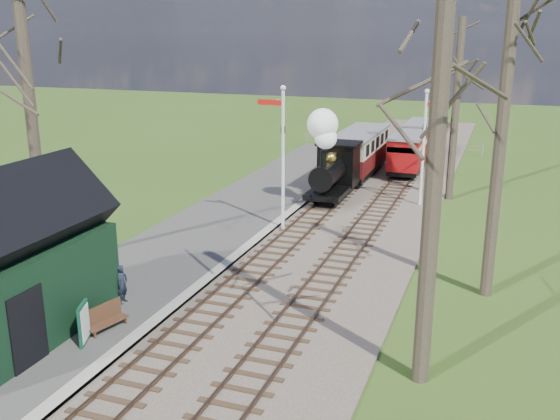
% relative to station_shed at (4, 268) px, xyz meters
% --- Properties ---
extents(distant_hills, '(114.40, 48.00, 22.02)m').
position_rel_station_shed_xyz_m(distant_hills, '(5.70, 60.38, -18.47)').
color(distant_hills, '#385B23').
rests_on(distant_hills, ground).
extents(ballast_bed, '(8.00, 60.00, 0.10)m').
position_rel_station_shed_xyz_m(ballast_bed, '(5.60, 18.00, -2.22)').
color(ballast_bed, brown).
rests_on(ballast_bed, ground).
extents(track_near, '(1.60, 60.00, 0.15)m').
position_rel_station_shed_xyz_m(track_near, '(4.30, 18.00, -2.17)').
color(track_near, brown).
rests_on(track_near, ground).
extents(track_far, '(1.60, 60.00, 0.15)m').
position_rel_station_shed_xyz_m(track_far, '(6.90, 18.00, -2.17)').
color(track_far, brown).
rests_on(track_far, ground).
extents(platform, '(5.00, 44.00, 0.20)m').
position_rel_station_shed_xyz_m(platform, '(0.80, 10.00, -2.17)').
color(platform, '#474442').
rests_on(platform, ground).
extents(coping_strip, '(0.40, 44.00, 0.21)m').
position_rel_station_shed_xyz_m(coping_strip, '(3.10, 10.00, -2.16)').
color(coping_strip, '#B2AD9E').
rests_on(coping_strip, ground).
extents(station_shed, '(3.25, 6.30, 4.78)m').
position_rel_station_shed_xyz_m(station_shed, '(0.00, 0.00, 0.00)').
color(station_shed, black).
rests_on(station_shed, platform).
extents(semaphore_near, '(1.22, 0.24, 6.22)m').
position_rel_station_shed_xyz_m(semaphore_near, '(3.53, 12.00, 1.35)').
color(semaphore_near, silver).
rests_on(semaphore_near, ground).
extents(semaphore_far, '(1.22, 0.24, 5.72)m').
position_rel_station_shed_xyz_m(semaphore_far, '(8.67, 18.00, 1.08)').
color(semaphore_far, silver).
rests_on(semaphore_far, ground).
extents(bare_trees, '(15.51, 22.39, 12.00)m').
position_rel_station_shed_xyz_m(bare_trees, '(5.63, 6.10, 2.94)').
color(bare_trees, '#382D23').
rests_on(bare_trees, ground).
extents(fence_line, '(12.60, 0.08, 1.00)m').
position_rel_station_shed_xyz_m(fence_line, '(4.60, 32.00, -1.72)').
color(fence_line, slate).
rests_on(fence_line, ground).
extents(locomotive, '(1.87, 4.37, 4.68)m').
position_rel_station_shed_xyz_m(locomotive, '(4.29, 17.27, -0.12)').
color(locomotive, black).
rests_on(locomotive, ground).
extents(coach, '(2.18, 7.49, 2.30)m').
position_rel_station_shed_xyz_m(coach, '(4.30, 23.33, -0.69)').
color(coach, black).
rests_on(coach, ground).
extents(red_carriage_a, '(1.87, 4.62, 1.96)m').
position_rel_station_shed_xyz_m(red_carriage_a, '(6.90, 24.77, -0.89)').
color(red_carriage_a, black).
rests_on(red_carriage_a, ground).
extents(red_carriage_b, '(1.87, 4.62, 1.96)m').
position_rel_station_shed_xyz_m(red_carriage_b, '(6.90, 30.27, -0.89)').
color(red_carriage_b, black).
rests_on(red_carriage_b, ground).
extents(sign_board, '(0.36, 0.75, 1.14)m').
position_rel_station_shed_xyz_m(sign_board, '(2.04, 0.46, -1.50)').
color(sign_board, '#0F462C').
rests_on(sign_board, platform).
extents(bench, '(0.70, 1.33, 0.73)m').
position_rel_station_shed_xyz_m(bench, '(2.07, 1.34, -1.73)').
color(bench, '#4B2D1A').
rests_on(bench, platform).
extents(person, '(0.30, 0.46, 1.24)m').
position_rel_station_shed_xyz_m(person, '(1.55, 3.01, -1.45)').
color(person, black).
rests_on(person, platform).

